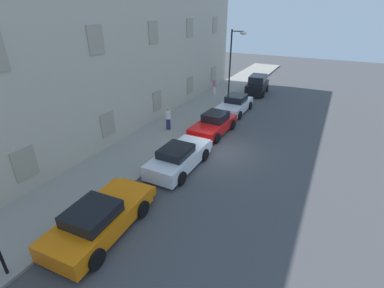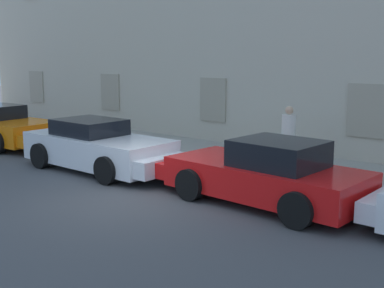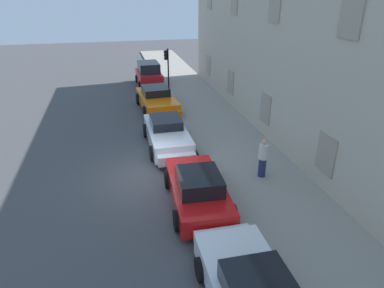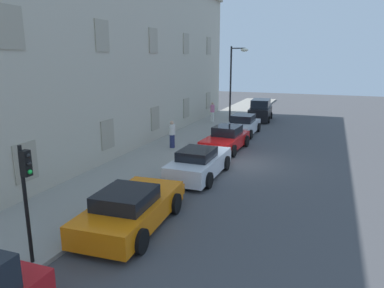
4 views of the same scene
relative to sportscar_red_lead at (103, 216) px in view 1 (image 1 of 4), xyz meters
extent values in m
plane|color=#444447|center=(8.34, -1.57, -0.63)|extent=(80.00, 80.00, 0.00)
cube|color=gray|center=(8.34, 2.86, -0.56)|extent=(60.00, 3.86, 0.14)
cube|color=#BCB29E|center=(8.34, 6.69, 4.63)|extent=(33.69, 3.79, 10.51)
cube|color=#9E937F|center=(0.26, 4.76, 0.97)|extent=(1.10, 0.06, 1.50)
cube|color=#9E937F|center=(5.65, 4.76, 0.97)|extent=(1.10, 0.06, 1.50)
cube|color=#9E937F|center=(11.04, 4.76, 0.97)|extent=(1.10, 0.06, 1.50)
cube|color=#9E937F|center=(16.43, 4.76, 0.97)|extent=(1.10, 0.06, 1.50)
cube|color=#9E937F|center=(21.82, 4.76, 0.97)|extent=(1.10, 0.06, 1.50)
cube|color=#9E937F|center=(5.65, 4.76, 5.83)|extent=(1.10, 0.06, 1.50)
cube|color=#9E937F|center=(11.04, 4.76, 5.83)|extent=(1.10, 0.06, 1.50)
cube|color=#9E937F|center=(16.43, 4.76, 5.83)|extent=(1.10, 0.06, 1.50)
cube|color=#9E937F|center=(21.82, 4.76, 5.83)|extent=(1.10, 0.06, 1.50)
cube|color=orange|center=(-0.16, -0.01, -0.07)|extent=(4.70, 2.26, 0.71)
cube|color=black|center=(-0.51, -0.03, 0.52)|extent=(1.93, 1.70, 0.47)
cube|color=orange|center=(1.85, 0.11, -0.15)|extent=(1.49, 1.91, 0.39)
cylinder|color=black|center=(1.20, 1.07, -0.26)|extent=(0.75, 0.28, 0.74)
cylinder|color=black|center=(1.32, -0.92, -0.26)|extent=(0.75, 0.28, 0.74)
cylinder|color=black|center=(-1.64, 0.90, -0.26)|extent=(0.75, 0.28, 0.74)
cylinder|color=black|center=(-1.52, -1.09, -0.26)|extent=(0.75, 0.28, 0.74)
cube|color=white|center=(5.55, -0.29, -0.06)|extent=(4.50, 1.83, 0.77)
cube|color=black|center=(5.21, -0.30, 0.54)|extent=(1.80, 1.46, 0.43)
cube|color=white|center=(7.52, -0.28, -0.16)|extent=(1.35, 1.67, 0.43)
cylinder|color=black|center=(6.94, 0.62, -0.28)|extent=(0.71, 0.24, 0.70)
cylinder|color=black|center=(6.95, -1.19, -0.28)|extent=(0.71, 0.24, 0.70)
cylinder|color=black|center=(4.15, 0.60, -0.28)|extent=(0.71, 0.24, 0.70)
cylinder|color=black|center=(4.16, -1.20, -0.28)|extent=(0.71, 0.24, 0.70)
cube|color=red|center=(10.76, -0.06, -0.10)|extent=(4.38, 2.03, 0.66)
cube|color=black|center=(11.09, -0.07, 0.51)|extent=(1.79, 1.54, 0.54)
cube|color=red|center=(8.88, 0.03, -0.18)|extent=(1.37, 1.74, 0.36)
cylinder|color=black|center=(9.39, -0.91, -0.28)|extent=(0.71, 0.27, 0.70)
cylinder|color=black|center=(9.48, 0.92, -0.28)|extent=(0.71, 0.27, 0.70)
cylinder|color=black|center=(12.05, -1.04, -0.28)|extent=(0.71, 0.27, 0.70)
cylinder|color=black|center=(12.14, 0.79, -0.28)|extent=(0.71, 0.27, 0.70)
cube|color=white|center=(15.62, 0.10, -0.11)|extent=(4.45, 1.90, 0.69)
cube|color=black|center=(15.96, 0.10, 0.49)|extent=(1.79, 1.51, 0.52)
cube|color=white|center=(13.67, 0.12, -0.20)|extent=(1.35, 1.73, 0.38)
cylinder|color=black|center=(14.24, -0.82, -0.30)|extent=(0.66, 0.25, 0.66)
cylinder|color=black|center=(14.26, 1.04, -0.30)|extent=(0.66, 0.25, 0.66)
cylinder|color=black|center=(16.99, -0.84, -0.30)|extent=(0.66, 0.25, 0.66)
cylinder|color=black|center=(17.01, 1.02, -0.30)|extent=(0.66, 0.25, 0.66)
cube|color=black|center=(22.06, -0.03, -0.02)|extent=(3.94, 1.95, 1.06)
cube|color=#1E232B|center=(22.06, -0.03, 0.88)|extent=(2.40, 1.64, 0.73)
cylinder|color=black|center=(20.97, -0.95, -0.33)|extent=(0.60, 0.24, 0.59)
cylinder|color=black|center=(20.85, 0.74, -0.33)|extent=(0.60, 0.24, 0.59)
cylinder|color=black|center=(23.26, -0.80, -0.33)|extent=(0.60, 0.24, 0.59)
cylinder|color=black|center=(23.15, 0.89, -0.33)|extent=(0.60, 0.24, 0.59)
cylinder|color=black|center=(18.96, 1.91, 2.59)|extent=(0.14, 0.14, 6.16)
cube|color=black|center=(18.96, 1.36, 5.52)|extent=(0.08, 1.10, 0.08)
ellipsoid|color=#EAE5C6|center=(18.96, 0.86, 5.39)|extent=(0.44, 0.60, 0.28)
cylinder|color=silver|center=(19.32, 3.54, -0.09)|extent=(0.29, 0.29, 0.79)
cylinder|color=pink|center=(19.32, 3.54, 0.61)|extent=(0.36, 0.36, 0.61)
sphere|color=tan|center=(19.32, 3.54, 1.03)|extent=(0.22, 0.22, 0.22)
cylinder|color=navy|center=(9.63, 2.94, -0.09)|extent=(0.42, 0.42, 0.80)
cylinder|color=silver|center=(9.63, 2.94, 0.62)|extent=(0.52, 0.52, 0.62)
sphere|color=tan|center=(9.63, 2.94, 1.04)|extent=(0.22, 0.22, 0.22)
camera|label=1|loc=(-6.01, -7.08, 7.40)|focal=26.09mm
camera|label=2|loc=(16.19, -8.94, 2.52)|focal=46.62mm
camera|label=3|loc=(21.01, -2.65, 6.60)|focal=32.28mm
camera|label=4|loc=(-9.65, -5.80, 4.80)|focal=33.75mm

